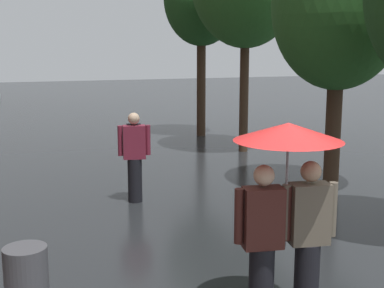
# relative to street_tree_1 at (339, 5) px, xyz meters

# --- Properties ---
(street_tree_1) EXTENTS (2.53, 2.53, 5.19)m
(street_tree_1) POSITION_rel_street_tree_1_xyz_m (0.00, 0.00, 0.00)
(street_tree_1) COLOR #473323
(street_tree_1) RESTS_ON ground
(couple_under_umbrella) EXTENTS (1.09, 1.09, 2.09)m
(couple_under_umbrella) POSITION_rel_street_tree_1_xyz_m (-3.37, -4.22, -2.19)
(couple_under_umbrella) COLOR black
(couple_under_umbrella) RESTS_ON ground
(litter_bin) EXTENTS (0.44, 0.44, 0.85)m
(litter_bin) POSITION_rel_street_tree_1_xyz_m (-5.88, -3.47, -3.14)
(litter_bin) COLOR #4C4C51
(litter_bin) RESTS_ON ground
(pedestrian_walking_midground) EXTENTS (0.58, 0.37, 1.65)m
(pedestrian_walking_midground) POSITION_rel_street_tree_1_xyz_m (-3.84, 0.51, -2.69)
(pedestrian_walking_midground) COLOR black
(pedestrian_walking_midground) RESTS_ON ground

